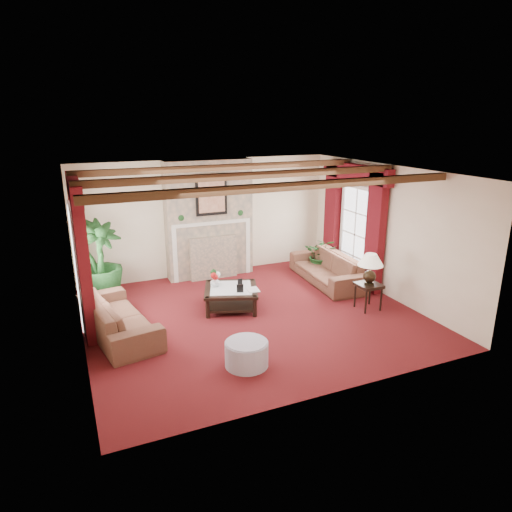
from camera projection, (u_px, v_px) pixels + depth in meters
name	position (u px, v px, depth m)	size (l,w,h in m)	color
floor	(253.00, 316.00, 8.63)	(6.00, 6.00, 0.00)	#430C12
ceiling	(252.00, 172.00, 7.83)	(6.00, 6.00, 0.00)	white
back_wall	(206.00, 218.00, 10.64)	(6.00, 0.02, 2.70)	beige
left_wall	(75.00, 268.00, 7.09)	(0.02, 5.50, 2.70)	beige
right_wall	(387.00, 231.00, 9.37)	(0.02, 5.50, 2.70)	beige
ceiling_beams	(252.00, 175.00, 7.85)	(6.00, 3.00, 0.12)	#382011
fireplace	(207.00, 160.00, 10.07)	(2.00, 0.52, 2.70)	tan
french_door_left	(69.00, 207.00, 7.75)	(0.10, 1.10, 2.16)	white
french_door_right	(359.00, 187.00, 10.01)	(0.10, 1.10, 2.16)	white
curtains_left	(73.00, 182.00, 7.67)	(0.20, 2.40, 2.55)	#470912
curtains_right	(356.00, 168.00, 9.84)	(0.20, 2.40, 2.55)	#470912
sofa_left	(117.00, 311.00, 7.79)	(1.02, 2.30, 0.87)	#330E15
sofa_right	(327.00, 264.00, 10.27)	(0.80, 2.27, 0.87)	#330E15
potted_palm	(101.00, 278.00, 9.28)	(1.57, 1.88, 0.92)	black
small_plant	(321.00, 258.00, 10.98)	(1.16, 1.17, 0.68)	black
coffee_table	(231.00, 298.00, 8.93)	(1.01, 1.01, 0.41)	black
side_table	(368.00, 296.00, 8.87)	(0.44, 0.44, 0.52)	black
ottoman	(247.00, 354.00, 6.86)	(0.66, 0.66, 0.38)	#9B9AAE
table_lamp	(370.00, 269.00, 8.71)	(0.49, 0.49, 0.62)	black
flower_vase	(215.00, 282.00, 8.93)	(0.26, 0.26, 0.19)	silver
book	(247.00, 284.00, 8.67)	(0.22, 0.05, 0.30)	black
photo_frame_a	(240.00, 289.00, 8.61)	(0.13, 0.02, 0.17)	black
photo_frame_b	(240.00, 282.00, 9.04)	(0.10, 0.02, 0.12)	black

